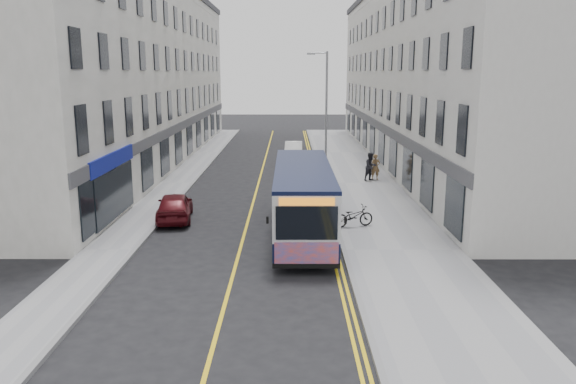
{
  "coord_description": "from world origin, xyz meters",
  "views": [
    {
      "loc": [
        1.91,
        -21.67,
        6.75
      ],
      "look_at": [
        1.86,
        2.35,
        1.6
      ],
      "focal_mm": 35.0,
      "sensor_mm": 36.0,
      "label": 1
    }
  ],
  "objects_px": {
    "streetlamp": "(325,110)",
    "city_bus": "(303,198)",
    "bicycle": "(353,216)",
    "car_white": "(294,150)",
    "pedestrian_near": "(375,167)",
    "car_maroon": "(175,206)",
    "pedestrian_far": "(371,167)"
  },
  "relations": [
    {
      "from": "pedestrian_near",
      "to": "pedestrian_far",
      "type": "bearing_deg",
      "value": -134.57
    },
    {
      "from": "city_bus",
      "to": "pedestrian_far",
      "type": "height_order",
      "value": "city_bus"
    },
    {
      "from": "streetlamp",
      "to": "city_bus",
      "type": "height_order",
      "value": "streetlamp"
    },
    {
      "from": "city_bus",
      "to": "pedestrian_near",
      "type": "bearing_deg",
      "value": 67.73
    },
    {
      "from": "streetlamp",
      "to": "car_maroon",
      "type": "height_order",
      "value": "streetlamp"
    },
    {
      "from": "car_white",
      "to": "pedestrian_near",
      "type": "bearing_deg",
      "value": -60.97
    },
    {
      "from": "pedestrian_far",
      "to": "car_maroon",
      "type": "height_order",
      "value": "pedestrian_far"
    },
    {
      "from": "city_bus",
      "to": "car_maroon",
      "type": "xyz_separation_m",
      "value": [
        -5.89,
        2.32,
        -0.94
      ]
    },
    {
      "from": "pedestrian_far",
      "to": "car_maroon",
      "type": "bearing_deg",
      "value": -170.37
    },
    {
      "from": "pedestrian_far",
      "to": "car_white",
      "type": "bearing_deg",
      "value": 83.03
    },
    {
      "from": "streetlamp",
      "to": "car_white",
      "type": "height_order",
      "value": "streetlamp"
    },
    {
      "from": "bicycle",
      "to": "city_bus",
      "type": "bearing_deg",
      "value": 93.63
    },
    {
      "from": "streetlamp",
      "to": "bicycle",
      "type": "relative_size",
      "value": 4.46
    },
    {
      "from": "streetlamp",
      "to": "pedestrian_near",
      "type": "relative_size",
      "value": 4.99
    },
    {
      "from": "car_white",
      "to": "bicycle",
      "type": "bearing_deg",
      "value": -81.4
    },
    {
      "from": "pedestrian_near",
      "to": "car_white",
      "type": "distance_m",
      "value": 11.11
    },
    {
      "from": "streetlamp",
      "to": "city_bus",
      "type": "xyz_separation_m",
      "value": [
        -1.68,
        -12.76,
        -2.78
      ]
    },
    {
      "from": "pedestrian_far",
      "to": "streetlamp",
      "type": "bearing_deg",
      "value": 122.87
    },
    {
      "from": "city_bus",
      "to": "car_white",
      "type": "relative_size",
      "value": 2.59
    },
    {
      "from": "streetlamp",
      "to": "car_white",
      "type": "xyz_separation_m",
      "value": [
        -1.92,
        8.93,
        -3.74
      ]
    },
    {
      "from": "streetlamp",
      "to": "pedestrian_near",
      "type": "bearing_deg",
      "value": -16.92
    },
    {
      "from": "pedestrian_near",
      "to": "pedestrian_far",
      "type": "relative_size",
      "value": 0.91
    },
    {
      "from": "pedestrian_near",
      "to": "pedestrian_far",
      "type": "height_order",
      "value": "pedestrian_far"
    },
    {
      "from": "bicycle",
      "to": "pedestrian_far",
      "type": "relative_size",
      "value": 1.02
    },
    {
      "from": "streetlamp",
      "to": "bicycle",
      "type": "bearing_deg",
      "value": -87.39
    },
    {
      "from": "city_bus",
      "to": "car_white",
      "type": "bearing_deg",
      "value": 90.62
    },
    {
      "from": "car_white",
      "to": "pedestrian_far",
      "type": "bearing_deg",
      "value": -63.43
    },
    {
      "from": "streetlamp",
      "to": "pedestrian_near",
      "type": "xyz_separation_m",
      "value": [
        3.15,
        -0.96,
        -3.46
      ]
    },
    {
      "from": "city_bus",
      "to": "car_maroon",
      "type": "distance_m",
      "value": 6.4
    },
    {
      "from": "city_bus",
      "to": "bicycle",
      "type": "distance_m",
      "value": 2.57
    },
    {
      "from": "pedestrian_far",
      "to": "car_white",
      "type": "xyz_separation_m",
      "value": [
        -4.72,
        10.26,
        -0.36
      ]
    },
    {
      "from": "car_white",
      "to": "car_maroon",
      "type": "distance_m",
      "value": 20.18
    }
  ]
}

